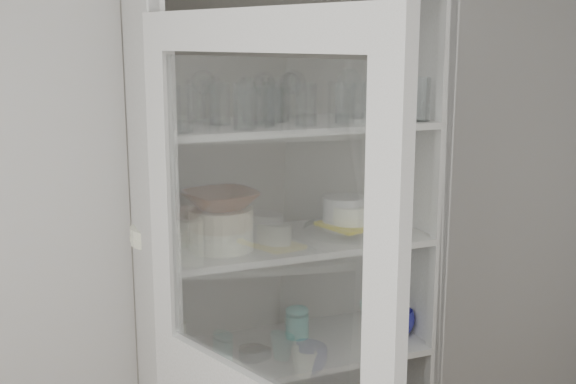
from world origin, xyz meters
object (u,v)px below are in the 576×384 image
object	(u,v)px
goblet_1	(290,93)
teal_jar	(297,324)
plate_stack_front	(221,238)
mug_teal	(372,313)
goblet_3	(385,88)
white_ramekin	(351,214)
grey_bowl_stack	(344,213)
goblet_0	(204,93)
mug_blue	(398,322)
cream_bowl	(221,218)
terracotta_bowl	(220,200)
mug_white	(387,329)
white_canister	(171,341)
yellow_trivet	(351,224)
goblet_2	(349,90)
glass_platter	(351,229)
pantry_cabinet	(281,318)
plate_stack_back	(164,234)
measuring_cups	(252,353)

from	to	relation	value
goblet_1	teal_jar	size ratio (longest dim) A/B	1.67
plate_stack_front	mug_teal	world-z (taller)	plate_stack_front
mug_teal	goblet_3	bearing A→B (deg)	27.62
white_ramekin	teal_jar	world-z (taller)	white_ramekin
plate_stack_front	grey_bowl_stack	bearing A→B (deg)	8.10
goblet_0	mug_blue	distance (m)	1.09
plate_stack_front	grey_bowl_stack	world-z (taller)	grey_bowl_stack
cream_bowl	terracotta_bowl	bearing A→B (deg)	0.00
mug_white	white_canister	size ratio (longest dim) A/B	0.76
yellow_trivet	grey_bowl_stack	world-z (taller)	grey_bowl_stack
goblet_2	teal_jar	size ratio (longest dim) A/B	1.82
glass_platter	yellow_trivet	size ratio (longest dim) A/B	1.80
pantry_cabinet	teal_jar	bearing A→B (deg)	-7.07
mug_blue	mug_white	xyz separation A→B (m)	(-0.07, -0.03, -0.00)
plate_stack_back	cream_bowl	world-z (taller)	cream_bowl
goblet_1	mug_teal	bearing A→B (deg)	-9.08
white_canister	mug_teal	bearing A→B (deg)	0.37
teal_jar	measuring_cups	world-z (taller)	teal_jar
goblet_0	white_ramekin	distance (m)	0.67
goblet_0	white_ramekin	bearing A→B (deg)	-15.83
white_canister	yellow_trivet	bearing A→B (deg)	-6.15
plate_stack_front	measuring_cups	distance (m)	0.43
cream_bowl	grey_bowl_stack	distance (m)	0.49
goblet_2	terracotta_bowl	distance (m)	0.63
grey_bowl_stack	mug_teal	distance (m)	0.44
goblet_0	white_ramekin	world-z (taller)	goblet_0
mug_teal	measuring_cups	bearing A→B (deg)	-168.03
pantry_cabinet	plate_stack_back	xyz separation A→B (m)	(-0.41, 0.04, 0.35)
goblet_0	mug_teal	bearing A→B (deg)	-5.87
mug_teal	terracotta_bowl	bearing A→B (deg)	-170.45
yellow_trivet	white_canister	xyz separation A→B (m)	(-0.64, 0.07, -0.36)
cream_bowl	grey_bowl_stack	size ratio (longest dim) A/B	1.38
white_canister	cream_bowl	bearing A→B (deg)	-32.73
glass_platter	mug_teal	bearing A→B (deg)	28.85
terracotta_bowl	white_canister	distance (m)	0.53
goblet_1	grey_bowl_stack	xyz separation A→B (m)	(0.17, -0.09, -0.43)
plate_stack_back	plate_stack_front	bearing A→B (deg)	-43.40
cream_bowl	grey_bowl_stack	bearing A→B (deg)	8.10
cream_bowl	mug_white	size ratio (longest dim) A/B	2.16
glass_platter	yellow_trivet	xyz separation A→B (m)	(0.00, 0.00, 0.02)
mug_blue	white_canister	size ratio (longest dim) A/B	0.95
goblet_1	plate_stack_back	bearing A→B (deg)	-178.89
pantry_cabinet	goblet_1	bearing A→B (deg)	40.36
mug_blue	cream_bowl	bearing A→B (deg)	-168.08
plate_stack_front	yellow_trivet	xyz separation A→B (m)	(0.49, 0.03, -0.01)
pantry_cabinet	plate_stack_back	world-z (taller)	pantry_cabinet
goblet_0	yellow_trivet	distance (m)	0.69
goblet_0	white_ramekin	xyz separation A→B (m)	(0.49, -0.14, -0.43)
plate_stack_front	yellow_trivet	distance (m)	0.49
cream_bowl	glass_platter	bearing A→B (deg)	3.52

